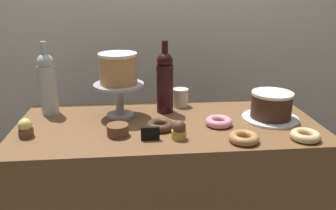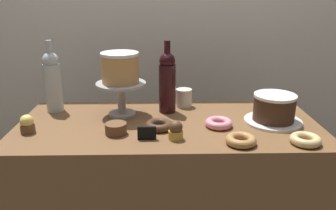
# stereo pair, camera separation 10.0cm
# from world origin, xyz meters

# --- Properties ---
(back_wall) EXTENTS (6.00, 0.05, 2.60)m
(back_wall) POSITION_xyz_m (0.00, 0.87, 1.30)
(back_wall) COLOR silver
(back_wall) RESTS_ON ground_plane
(cake_stand_pedestal) EXTENTS (0.22, 0.22, 0.15)m
(cake_stand_pedestal) POSITION_xyz_m (-0.20, 0.10, 1.00)
(cake_stand_pedestal) COLOR #B2B2B7
(cake_stand_pedestal) RESTS_ON display_counter
(white_layer_cake) EXTENTS (0.16, 0.16, 0.13)m
(white_layer_cake) POSITION_xyz_m (-0.20, 0.10, 1.11)
(white_layer_cake) COLOR tan
(white_layer_cake) RESTS_ON cake_stand_pedestal
(silver_serving_platter) EXTENTS (0.24, 0.24, 0.01)m
(silver_serving_platter) POSITION_xyz_m (0.45, -0.00, 0.90)
(silver_serving_platter) COLOR white
(silver_serving_platter) RESTS_ON display_counter
(chocolate_round_cake) EXTENTS (0.17, 0.17, 0.11)m
(chocolate_round_cake) POSITION_xyz_m (0.45, -0.00, 0.96)
(chocolate_round_cake) COLOR #3D2619
(chocolate_round_cake) RESTS_ON silver_serving_platter
(wine_bottle_clear) EXTENTS (0.08, 0.08, 0.33)m
(wine_bottle_clear) POSITION_xyz_m (-0.52, 0.17, 1.04)
(wine_bottle_clear) COLOR #B2BCC1
(wine_bottle_clear) RESTS_ON display_counter
(wine_bottle_dark_red) EXTENTS (0.08, 0.08, 0.33)m
(wine_bottle_dark_red) POSITION_xyz_m (0.00, 0.14, 1.04)
(wine_bottle_dark_red) COLOR black
(wine_bottle_dark_red) RESTS_ON display_counter
(cupcake_chocolate) EXTENTS (0.06, 0.06, 0.07)m
(cupcake_chocolate) POSITION_xyz_m (0.03, -0.16, 0.93)
(cupcake_chocolate) COLOR gold
(cupcake_chocolate) RESTS_ON display_counter
(cupcake_lemon) EXTENTS (0.06, 0.06, 0.07)m
(cupcake_lemon) POSITION_xyz_m (-0.55, -0.09, 0.93)
(cupcake_lemon) COLOR brown
(cupcake_lemon) RESTS_ON display_counter
(donut_chocolate) EXTENTS (0.11, 0.11, 0.03)m
(donut_chocolate) POSITION_xyz_m (-0.04, -0.06, 0.91)
(donut_chocolate) COLOR #472D1E
(donut_chocolate) RESTS_ON display_counter
(donut_pink) EXTENTS (0.11, 0.11, 0.03)m
(donut_pink) POSITION_xyz_m (0.21, -0.05, 0.91)
(donut_pink) COLOR pink
(donut_pink) RESTS_ON display_counter
(donut_glazed) EXTENTS (0.11, 0.11, 0.03)m
(donut_glazed) POSITION_xyz_m (0.50, -0.22, 0.91)
(donut_glazed) COLOR #E0C17F
(donut_glazed) RESTS_ON display_counter
(donut_maple) EXTENTS (0.11, 0.11, 0.03)m
(donut_maple) POSITION_xyz_m (0.26, -0.22, 0.91)
(donut_maple) COLOR #B27F47
(donut_maple) RESTS_ON display_counter
(cookie_stack) EXTENTS (0.08, 0.08, 0.04)m
(cookie_stack) POSITION_xyz_m (-0.20, -0.11, 0.92)
(cookie_stack) COLOR brown
(cookie_stack) RESTS_ON display_counter
(price_sign_chalkboard) EXTENTS (0.07, 0.01, 0.05)m
(price_sign_chalkboard) POSITION_xyz_m (-0.08, -0.17, 0.92)
(price_sign_chalkboard) COLOR black
(price_sign_chalkboard) RESTS_ON display_counter
(coffee_cup_ceramic) EXTENTS (0.08, 0.08, 0.08)m
(coffee_cup_ceramic) POSITION_xyz_m (0.08, 0.22, 0.94)
(coffee_cup_ceramic) COLOR silver
(coffee_cup_ceramic) RESTS_ON display_counter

